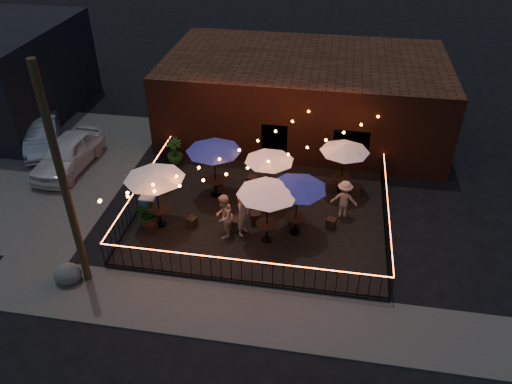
% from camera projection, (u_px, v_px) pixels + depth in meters
% --- Properties ---
extents(ground, '(110.00, 110.00, 0.00)m').
position_uv_depth(ground, '(252.00, 248.00, 18.97)').
color(ground, black).
rests_on(ground, ground).
extents(patio, '(10.00, 8.00, 0.15)m').
position_uv_depth(patio, '(260.00, 215.00, 20.55)').
color(patio, black).
rests_on(patio, ground).
extents(sidewalk, '(18.00, 2.50, 0.05)m').
position_uv_depth(sidewalk, '(235.00, 312.00, 16.32)').
color(sidewalk, '#454140').
rests_on(sidewalk, ground).
extents(parking_lot, '(11.00, 12.00, 0.02)m').
position_uv_depth(parking_lot, '(20.00, 166.00, 23.87)').
color(parking_lot, '#454140').
rests_on(parking_lot, ground).
extents(brick_building, '(14.00, 8.00, 4.00)m').
position_uv_depth(brick_building, '(304.00, 96.00, 25.82)').
color(brick_building, '#3C1C10').
rests_on(brick_building, ground).
extents(utility_pole, '(0.26, 0.26, 8.00)m').
position_uv_depth(utility_pole, '(64.00, 185.00, 15.33)').
color(utility_pole, '#342715').
rests_on(utility_pole, ground).
extents(fence_front, '(10.00, 0.04, 1.04)m').
position_uv_depth(fence_front, '(242.00, 271.00, 16.97)').
color(fence_front, black).
rests_on(fence_front, patio).
extents(fence_left, '(0.04, 8.00, 1.04)m').
position_uv_depth(fence_left, '(143.00, 192.00, 20.91)').
color(fence_left, black).
rests_on(fence_left, patio).
extents(fence_right, '(0.04, 8.00, 1.04)m').
position_uv_depth(fence_right, '(386.00, 216.00, 19.53)').
color(fence_right, black).
rests_on(fence_right, patio).
extents(festoon_lights, '(10.02, 8.72, 1.32)m').
position_uv_depth(festoon_lights, '(233.00, 166.00, 19.06)').
color(festoon_lights, '#EE5A13').
rests_on(festoon_lights, ground).
extents(cafe_table_0, '(3.00, 3.00, 2.56)m').
position_uv_depth(cafe_table_0, '(154.00, 175.00, 18.59)').
color(cafe_table_0, black).
rests_on(cafe_table_0, patio).
extents(cafe_table_1, '(2.71, 2.71, 2.55)m').
position_uv_depth(cafe_table_1, '(214.00, 148.00, 20.31)').
color(cafe_table_1, black).
rests_on(cafe_table_1, patio).
extents(cafe_table_2, '(2.71, 2.71, 2.51)m').
position_uv_depth(cafe_table_2, '(268.00, 190.00, 17.85)').
color(cafe_table_2, black).
rests_on(cafe_table_2, patio).
extents(cafe_table_3, '(2.71, 2.71, 2.26)m').
position_uv_depth(cafe_table_3, '(269.00, 158.00, 20.18)').
color(cafe_table_3, black).
rests_on(cafe_table_3, patio).
extents(cafe_table_4, '(2.75, 2.75, 2.43)m').
position_uv_depth(cafe_table_4, '(298.00, 185.00, 18.25)').
color(cafe_table_4, black).
rests_on(cafe_table_4, patio).
extents(cafe_table_5, '(2.13, 2.13, 2.31)m').
position_uv_depth(cafe_table_5, '(345.00, 148.00, 20.72)').
color(cafe_table_5, black).
rests_on(cafe_table_5, patio).
extents(bistro_chair_0, '(0.42, 0.42, 0.44)m').
position_uv_depth(bistro_chair_0, '(151.00, 227.00, 19.45)').
color(bistro_chair_0, black).
rests_on(bistro_chair_0, patio).
extents(bistro_chair_1, '(0.46, 0.46, 0.41)m').
position_uv_depth(bistro_chair_1, '(192.00, 222.00, 19.71)').
color(bistro_chair_1, black).
rests_on(bistro_chair_1, patio).
extents(bistro_chair_2, '(0.40, 0.40, 0.47)m').
position_uv_depth(bistro_chair_2, '(166.00, 179.00, 22.27)').
color(bistro_chair_2, black).
rests_on(bistro_chair_2, patio).
extents(bistro_chair_3, '(0.49, 0.49, 0.44)m').
position_uv_depth(bistro_chair_3, '(218.00, 187.00, 21.71)').
color(bistro_chair_3, black).
rests_on(bistro_chair_3, patio).
extents(bistro_chair_4, '(0.44, 0.44, 0.51)m').
position_uv_depth(bistro_chair_4, '(233.00, 224.00, 19.53)').
color(bistro_chair_4, black).
rests_on(bistro_chair_4, patio).
extents(bistro_chair_5, '(0.53, 0.53, 0.48)m').
position_uv_depth(bistro_chair_5, '(255.00, 218.00, 19.89)').
color(bistro_chair_5, black).
rests_on(bistro_chair_5, patio).
extents(bistro_chair_6, '(0.52, 0.52, 0.49)m').
position_uv_depth(bistro_chair_6, '(252.00, 181.00, 22.06)').
color(bistro_chair_6, black).
rests_on(bistro_chair_6, patio).
extents(bistro_chair_7, '(0.50, 0.50, 0.48)m').
position_uv_depth(bistro_chair_7, '(287.00, 189.00, 21.58)').
color(bistro_chair_7, black).
rests_on(bistro_chair_7, patio).
extents(bistro_chair_8, '(0.42, 0.42, 0.49)m').
position_uv_depth(bistro_chair_8, '(294.00, 219.00, 19.79)').
color(bistro_chair_8, black).
rests_on(bistro_chair_8, patio).
extents(bistro_chair_9, '(0.42, 0.42, 0.42)m').
position_uv_depth(bistro_chair_9, '(331.00, 223.00, 19.66)').
color(bistro_chair_9, black).
rests_on(bistro_chair_9, patio).
extents(bistro_chair_10, '(0.45, 0.45, 0.43)m').
position_uv_depth(bistro_chair_10, '(332.00, 186.00, 21.83)').
color(bistro_chair_10, black).
rests_on(bistro_chair_10, patio).
extents(bistro_chair_11, '(0.41, 0.41, 0.47)m').
position_uv_depth(bistro_chair_11, '(355.00, 190.00, 21.54)').
color(bistro_chair_11, black).
rests_on(bistro_chair_11, patio).
extents(patron_a, '(0.63, 0.76, 1.80)m').
position_uv_depth(patron_a, '(243.00, 215.00, 18.97)').
color(patron_a, beige).
rests_on(patron_a, patio).
extents(patron_b, '(0.76, 0.94, 1.85)m').
position_uv_depth(patron_b, '(224.00, 216.00, 18.83)').
color(patron_b, tan).
rests_on(patron_b, patio).
extents(patron_c, '(1.09, 0.66, 1.64)m').
position_uv_depth(patron_c, '(344.00, 199.00, 19.94)').
color(patron_c, tan).
rests_on(patron_c, patio).
extents(potted_shrub_a, '(1.26, 1.14, 1.21)m').
position_uv_depth(potted_shrub_a, '(149.00, 214.00, 19.50)').
color(potted_shrub_a, '#163E10').
rests_on(potted_shrub_a, patio).
extents(potted_shrub_b, '(0.79, 0.64, 1.40)m').
position_uv_depth(potted_shrub_b, '(160.00, 175.00, 21.62)').
color(potted_shrub_b, '#113A13').
rests_on(potted_shrub_b, patio).
extents(potted_shrub_c, '(0.90, 0.90, 1.34)m').
position_uv_depth(potted_shrub_c, '(174.00, 152.00, 23.35)').
color(potted_shrub_c, '#173611').
rests_on(potted_shrub_c, patio).
extents(cooler, '(0.63, 0.46, 0.82)m').
position_uv_depth(cooler, '(148.00, 205.00, 20.29)').
color(cooler, '#1954AA').
rests_on(cooler, patio).
extents(boulder, '(0.96, 0.82, 0.73)m').
position_uv_depth(boulder, '(68.00, 274.00, 17.29)').
color(boulder, '#4D4E48').
rests_on(boulder, ground).
extents(car_white, '(2.05, 4.63, 1.55)m').
position_uv_depth(car_white, '(68.00, 154.00, 23.32)').
color(car_white, silver).
rests_on(car_white, ground).
extents(car_silver, '(3.45, 4.68, 1.47)m').
position_uv_depth(car_silver, '(42.00, 134.00, 25.04)').
color(car_silver, '#93939A').
rests_on(car_silver, ground).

